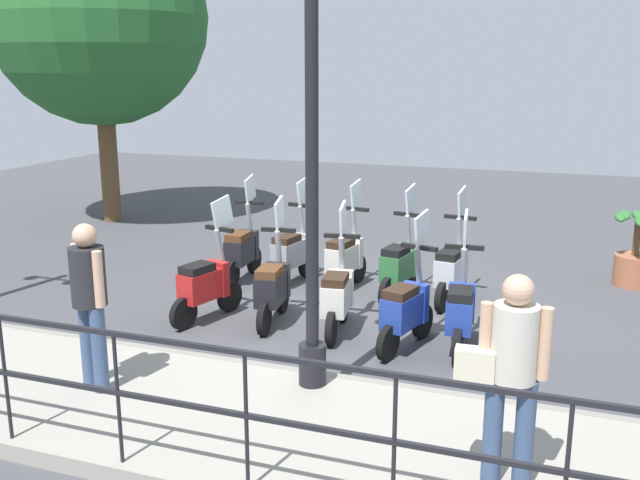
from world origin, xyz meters
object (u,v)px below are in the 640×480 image
Objects in this scene: tree_large at (99,17)px; scooter_far_3 at (292,252)px; scooter_far_0 at (452,269)px; scooter_near_1 at (406,308)px; scooter_far_2 at (345,257)px; scooter_far_4 at (243,249)px; scooter_near_2 at (338,294)px; lamp_post_near at (312,179)px; pedestrian_with_bag at (510,365)px; scooter_near_0 at (460,310)px; scooter_near_4 at (206,283)px; scooter_far_1 at (400,265)px; potted_palm at (635,256)px; pedestrian_distant at (89,294)px; scooter_near_3 at (273,286)px.

tree_large is 6.90m from scooter_far_3.
scooter_far_0 is (-2.94, -7.50, -3.56)m from tree_large.
scooter_near_1 is (-4.72, -7.29, -3.56)m from tree_large.
scooter_far_2 is (1.87, 1.32, 0.00)m from scooter_near_1.
tree_large is 6.39m from scooter_far_4.
scooter_near_2 is 1.91m from scooter_far_0.
tree_large is at bearing 47.25° from lamp_post_near.
pedestrian_with_bag is at bearing -138.45° from scooter_far_4.
tree_large reaches higher than pedestrian_with_bag.
scooter_near_1 is at bearing 100.10° from scooter_near_0.
scooter_near_4 is (0.07, 2.56, 0.00)m from scooter_near_1.
potted_palm is at bearing -50.33° from scooter_far_1.
scooter_far_2 is 1.57m from scooter_far_4.
scooter_near_1 is at bearing 157.82° from pedestrian_distant.
scooter_near_1 is 1.00× the size of scooter_far_3.
scooter_near_0 is 1.00× the size of scooter_near_3.
scooter_far_3 is at bearing 109.20° from potted_palm.
scooter_near_0 is 3.82m from scooter_far_4.
pedestrian_with_bag is 11.70m from tree_large.
scooter_near_0 is at bearing 11.39° from pedestrian_with_bag.
scooter_near_3 is at bearing -171.00° from pedestrian_distant.
scooter_near_1 is (1.51, -0.56, -1.65)m from lamp_post_near.
scooter_far_2 is at bearing 90.40° from scooter_far_1.
scooter_far_4 is at bearing 25.83° from scooter_near_4.
tree_large is at bearing 46.61° from scooter_near_2.
pedestrian_distant is 4.19m from scooter_far_3.
scooter_far_0 is at bearing -84.65° from scooter_far_2.
pedestrian_distant reaches higher than scooter_near_4.
lamp_post_near reaches higher than potted_palm.
pedestrian_distant is (0.34, 3.79, 0.00)m from pedestrian_with_bag.
scooter_far_3 is (1.65, 1.24, 0.00)m from scooter_near_2.
pedestrian_with_bag is 2.99m from scooter_near_1.
scooter_near_4 is 1.74m from scooter_far_4.
scooter_near_2 is 2.54m from scooter_far_4.
pedestrian_distant is 2.70m from scooter_near_3.
scooter_far_2 is (1.62, -0.41, 0.00)m from scooter_near_3.
tree_large is at bearing 76.15° from scooter_far_1.
scooter_near_4 is 1.00× the size of scooter_far_2.
scooter_far_1 and scooter_far_3 have the same top height.
scooter_far_2 is at bearing -115.46° from tree_large.
scooter_far_1 is at bearing 18.93° from pedestrian_with_bag.
scooter_near_1 is at bearing -136.07° from scooter_far_2.
scooter_near_2 is (2.83, 2.21, -0.60)m from pedestrian_with_bag.
scooter_near_0 and scooter_far_1 have the same top height.
scooter_near_1 is at bearing -179.29° from scooter_far_0.
tree_large is at bearing 60.64° from scooter_near_4.
scooter_near_1 is 1.00× the size of scooter_near_3.
scooter_near_3 is at bearing 78.81° from scooter_near_2.
tree_large is (7.33, 8.63, 2.97)m from pedestrian_with_bag.
scooter_near_2 is (0.05, 1.46, 0.00)m from scooter_near_0.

